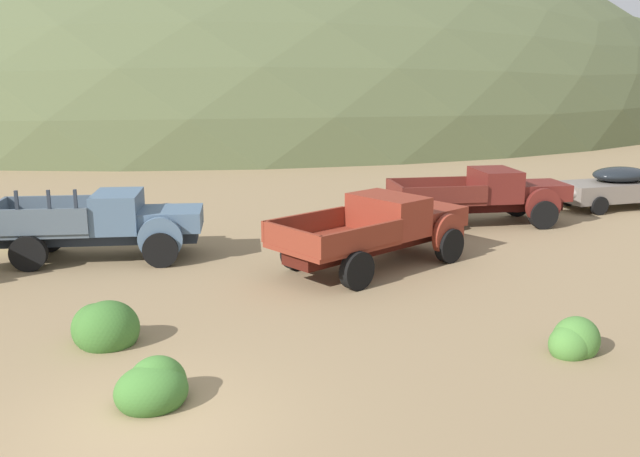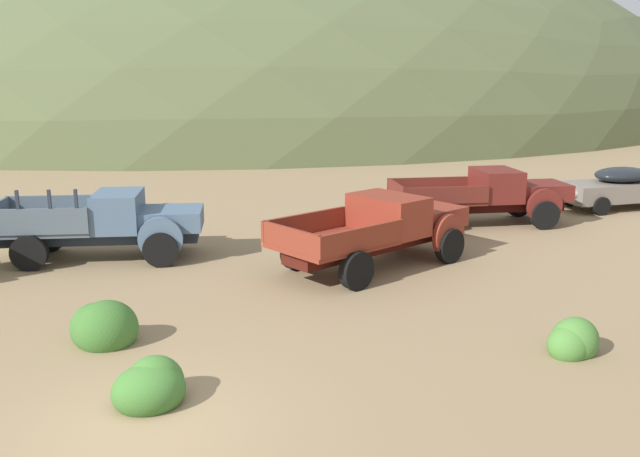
% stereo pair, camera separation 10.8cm
% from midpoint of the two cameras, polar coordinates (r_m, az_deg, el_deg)
% --- Properties ---
extents(ground_plane, '(300.00, 300.00, 0.00)m').
position_cam_midpoint_polar(ground_plane, '(11.21, -14.49, -15.54)').
color(ground_plane, '#937A56').
extents(hill_center, '(93.81, 83.17, 37.42)m').
position_cam_midpoint_polar(hill_center, '(78.57, -5.24, 9.30)').
color(hill_center, '#56603D').
rests_on(hill_center, ground).
extents(hill_far_right, '(84.00, 68.15, 30.50)m').
position_cam_midpoint_polar(hill_far_right, '(119.31, 13.39, 10.33)').
color(hill_far_right, '#4C5633').
rests_on(hill_far_right, ground).
extents(truck_chalk_blue, '(5.91, 3.70, 2.16)m').
position_cam_midpoint_polar(truck_chalk_blue, '(20.26, -16.63, 0.34)').
color(truck_chalk_blue, '#262D39').
rests_on(truck_chalk_blue, ground).
extents(truck_rust_red, '(6.22, 3.77, 1.89)m').
position_cam_midpoint_polar(truck_rust_red, '(19.03, 5.28, 0.04)').
color(truck_rust_red, '#42140D').
rests_on(truck_rust_red, ground).
extents(truck_oxblood, '(6.30, 3.62, 1.89)m').
position_cam_midpoint_polar(truck_oxblood, '(24.47, 13.82, 2.66)').
color(truck_oxblood, black).
rests_on(truck_oxblood, ground).
extents(car_primer_gray, '(4.77, 2.44, 1.57)m').
position_cam_midpoint_polar(car_primer_gray, '(28.62, 22.67, 3.15)').
color(car_primer_gray, slate).
rests_on(car_primer_gray, ground).
extents(bush_between_trucks, '(1.21, 1.13, 0.93)m').
position_cam_midpoint_polar(bush_between_trucks, '(11.85, -13.62, -12.53)').
color(bush_between_trucks, '#3D702D').
rests_on(bush_between_trucks, ground).
extents(bush_front_right, '(1.07, 0.84, 0.90)m').
position_cam_midpoint_polar(bush_front_right, '(14.11, 19.88, -8.73)').
color(bush_front_right, '#4C8438').
rests_on(bush_front_right, ground).
extents(bush_back_edge, '(1.13, 0.90, 0.79)m').
position_cam_midpoint_polar(bush_back_edge, '(21.37, -0.12, -0.63)').
color(bush_back_edge, olive).
rests_on(bush_back_edge, ground).
extents(bush_near_barrel, '(1.16, 1.18, 0.99)m').
position_cam_midpoint_polar(bush_near_barrel, '(22.49, -22.96, -0.83)').
color(bush_near_barrel, olive).
rests_on(bush_near_barrel, ground).
extents(bush_lone_scrub, '(1.28, 1.22, 1.13)m').
position_cam_midpoint_polar(bush_lone_scrub, '(14.37, -17.63, -7.93)').
color(bush_lone_scrub, '#3D702D').
rests_on(bush_lone_scrub, ground).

